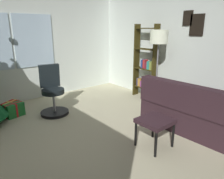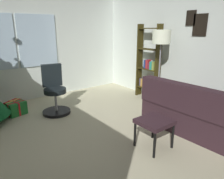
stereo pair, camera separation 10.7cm
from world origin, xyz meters
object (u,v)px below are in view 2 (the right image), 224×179
couch (213,116)px  floor_lamp (161,42)px  gift_box_red (14,106)px  bookshelf (149,66)px  office_chair (55,94)px  footstool (154,124)px  gift_box_green (17,109)px

couch → floor_lamp: size_ratio=1.19×
gift_box_red → bookshelf: (2.90, -1.06, 0.68)m
couch → office_chair: office_chair is taller
couch → bookshelf: 2.07m
floor_lamp → couch: bearing=-99.3°
gift_box_red → bookshelf: 3.16m
footstool → floor_lamp: (1.32, 1.06, 1.04)m
office_chair → bookshelf: 2.31m
footstool → bookshelf: size_ratio=0.25×
office_chair → footstool: bearing=-74.3°
couch → office_chair: bearing=124.9°
couch → gift_box_red: (-2.38, 3.00, -0.18)m
floor_lamp → footstool: bearing=-141.3°
office_chair → floor_lamp: floor_lamp is taller
office_chair → bookshelf: (2.22, -0.49, 0.40)m
bookshelf → couch: bearing=-105.0°
floor_lamp → bookshelf: bearing=63.0°
gift_box_green → gift_box_red: bearing=93.1°
gift_box_green → office_chair: 0.80m
gift_box_red → bookshelf: size_ratio=0.21×
office_chair → bookshelf: bookshelf is taller
footstool → office_chair: (-0.60, 2.13, 0.02)m
office_chair → bookshelf: bearing=-12.5°
couch → bookshelf: (0.52, 1.94, 0.50)m
gift_box_red → floor_lamp: size_ratio=0.23×
gift_box_green → bookshelf: size_ratio=0.22×
footstool → gift_box_red: size_ratio=1.20×
footstool → bookshelf: 2.34m
gift_box_green → floor_lamp: size_ratio=0.23×
floor_lamp → gift_box_red: bearing=147.9°
couch → office_chair: size_ratio=1.98×
office_chair → floor_lamp: size_ratio=0.60×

